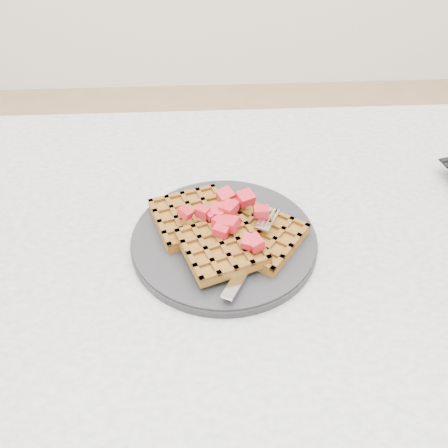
# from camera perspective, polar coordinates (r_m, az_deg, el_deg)

# --- Properties ---
(table) EXTENTS (1.20, 0.80, 0.75)m
(table) POSITION_cam_1_polar(r_m,az_deg,el_deg) (0.83, 11.15, -7.93)
(table) COLOR silver
(table) RESTS_ON ground
(plate) EXTENTS (0.27, 0.27, 0.02)m
(plate) POSITION_cam_1_polar(r_m,az_deg,el_deg) (0.73, -0.00, -1.86)
(plate) COLOR black
(plate) RESTS_ON table
(waffles) EXTENTS (0.24, 0.21, 0.03)m
(waffles) POSITION_cam_1_polar(r_m,az_deg,el_deg) (0.71, 0.03, -0.96)
(waffles) COLOR #905D1E
(waffles) RESTS_ON plate
(strawberry_pile) EXTENTS (0.15, 0.15, 0.02)m
(strawberry_pile) POSITION_cam_1_polar(r_m,az_deg,el_deg) (0.70, 0.00, 0.85)
(strawberry_pile) COLOR maroon
(strawberry_pile) RESTS_ON waffles
(fork) EXTENTS (0.10, 0.17, 0.02)m
(fork) POSITION_cam_1_polar(r_m,az_deg,el_deg) (0.69, 3.50, -3.03)
(fork) COLOR silver
(fork) RESTS_ON plate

